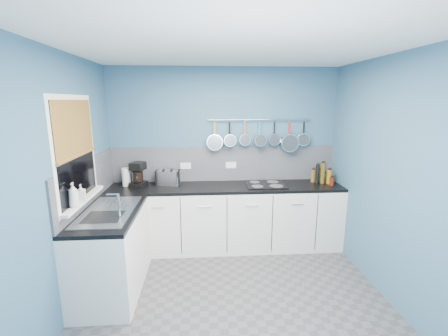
{
  "coord_description": "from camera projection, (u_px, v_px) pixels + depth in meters",
  "views": [
    {
      "loc": [
        -0.3,
        -2.82,
        2.04
      ],
      "look_at": [
        -0.05,
        0.75,
        1.25
      ],
      "focal_mm": 24.45,
      "sensor_mm": 36.0,
      "label": 1
    }
  ],
  "objects": [
    {
      "name": "soap_bottle_a",
      "position": [
        73.0,
        195.0,
        2.88
      ],
      "size": [
        0.1,
        0.1,
        0.24
      ],
      "primitive_type": "imported",
      "rotation": [
        0.0,
        0.0,
        0.12
      ],
      "color": "white",
      "rests_on": "window_sill"
    },
    {
      "name": "floor",
      "position": [
        234.0,
        300.0,
        3.21
      ],
      "size": [
        3.2,
        3.0,
        0.02
      ],
      "primitive_type": "cube",
      "color": "#47474C",
      "rests_on": "ground"
    },
    {
      "name": "condiment_6",
      "position": [
        332.0,
        181.0,
        4.18
      ],
      "size": [
        0.06,
        0.06,
        0.11
      ],
      "primitive_type": "cylinder",
      "color": "#4C190C",
      "rests_on": "worktop_back"
    },
    {
      "name": "paper_towel",
      "position": [
        126.0,
        177.0,
        4.15
      ],
      "size": [
        0.13,
        0.13,
        0.25
      ],
      "primitive_type": "cylinder",
      "rotation": [
        0.0,
        0.0,
        0.17
      ],
      "color": "white",
      "rests_on": "worktop_back"
    },
    {
      "name": "hob",
      "position": [
        265.0,
        184.0,
        4.22
      ],
      "size": [
        0.53,
        0.47,
        0.01
      ],
      "primitive_type": "cube",
      "color": "black",
      "rests_on": "worktop_back"
    },
    {
      "name": "pan_0",
      "position": [
        215.0,
        135.0,
        4.26
      ],
      "size": [
        0.23,
        0.08,
        0.42
      ],
      "primitive_type": null,
      "color": "silver",
      "rests_on": "pot_rail"
    },
    {
      "name": "socket_left",
      "position": [
        186.0,
        166.0,
        4.36
      ],
      "size": [
        0.15,
        0.01,
        0.09
      ],
      "primitive_type": "cube",
      "color": "white",
      "rests_on": "backsplash_back"
    },
    {
      "name": "worktop_back",
      "position": [
        225.0,
        187.0,
        4.18
      ],
      "size": [
        3.2,
        0.6,
        0.04
      ],
      "primitive_type": "cube",
      "color": "black",
      "rests_on": "cabinet_run_back"
    },
    {
      "name": "sink_unit",
      "position": [
        109.0,
        211.0,
        3.21
      ],
      "size": [
        0.5,
        0.95,
        0.01
      ],
      "primitive_type": "cube",
      "color": "silver",
      "rests_on": "worktop_left"
    },
    {
      "name": "condiment_0",
      "position": [
        324.0,
        177.0,
        4.38
      ],
      "size": [
        0.07,
        0.07,
        0.13
      ],
      "primitive_type": "cylinder",
      "color": "#3F721E",
      "rests_on": "worktop_back"
    },
    {
      "name": "socket_right",
      "position": [
        231.0,
        165.0,
        4.4
      ],
      "size": [
        0.15,
        0.01,
        0.09
      ],
      "primitive_type": "cube",
      "color": "white",
      "rests_on": "backsplash_back"
    },
    {
      "name": "window_sill",
      "position": [
        83.0,
        200.0,
        3.17
      ],
      "size": [
        0.1,
        0.98,
        0.03
      ],
      "primitive_type": "cube",
      "color": "white",
      "rests_on": "wall_left"
    },
    {
      "name": "cabinet_run_left",
      "position": [
        112.0,
        252.0,
        3.32
      ],
      "size": [
        0.6,
        1.2,
        0.86
      ],
      "primitive_type": "cube",
      "color": "white",
      "rests_on": "ground"
    },
    {
      "name": "condiment_4",
      "position": [
        323.0,
        173.0,
        4.27
      ],
      "size": [
        0.07,
        0.07,
        0.29
      ],
      "primitive_type": "cylinder",
      "color": "brown",
      "rests_on": "worktop_back"
    },
    {
      "name": "condiment_2",
      "position": [
        313.0,
        176.0,
        4.37
      ],
      "size": [
        0.06,
        0.06,
        0.18
      ],
      "primitive_type": "cylinder",
      "color": "brown",
      "rests_on": "worktop_back"
    },
    {
      "name": "coffee_maker",
      "position": [
        138.0,
        175.0,
        4.12
      ],
      "size": [
        0.24,
        0.25,
        0.33
      ],
      "primitive_type": null,
      "rotation": [
        0.0,
        0.0,
        -0.33
      ],
      "color": "black",
      "rests_on": "worktop_back"
    },
    {
      "name": "wall_left",
      "position": [
        62.0,
        188.0,
        2.83
      ],
      "size": [
        0.02,
        3.0,
        2.5
      ],
      "primitive_type": "cube",
      "color": "#355E7C",
      "rests_on": "ground"
    },
    {
      "name": "pan_6",
      "position": [
        304.0,
        133.0,
        4.34
      ],
      "size": [
        0.18,
        0.06,
        0.37
      ],
      "primitive_type": null,
      "color": "silver",
      "rests_on": "pot_rail"
    },
    {
      "name": "condiment_3",
      "position": [
        329.0,
        177.0,
        4.27
      ],
      "size": [
        0.07,
        0.07,
        0.2
      ],
      "primitive_type": "cylinder",
      "color": "#8C5914",
      "rests_on": "worktop_back"
    },
    {
      "name": "condiment_5",
      "position": [
        317.0,
        174.0,
        4.25
      ],
      "size": [
        0.05,
        0.05,
        0.27
      ],
      "primitive_type": "cylinder",
      "color": "black",
      "rests_on": "worktop_back"
    },
    {
      "name": "pan_1",
      "position": [
        230.0,
        133.0,
        4.27
      ],
      "size": [
        0.18,
        0.11,
        0.37
      ],
      "primitive_type": null,
      "color": "silver",
      "rests_on": "pot_rail"
    },
    {
      "name": "bamboo_blind",
      "position": [
        75.0,
        128.0,
        3.01
      ],
      "size": [
        0.01,
        0.9,
        0.55
      ],
      "primitive_type": "cube",
      "color": "olive",
      "rests_on": "wall_left"
    },
    {
      "name": "pan_2",
      "position": [
        245.0,
        133.0,
        4.28
      ],
      "size": [
        0.17,
        0.09,
        0.36
      ],
      "primitive_type": null,
      "color": "silver",
      "rests_on": "pot_rail"
    },
    {
      "name": "pan_3",
      "position": [
        259.0,
        133.0,
        4.3
      ],
      "size": [
        0.18,
        0.13,
        0.37
      ],
      "primitive_type": null,
      "color": "silver",
      "rests_on": "pot_rail"
    },
    {
      "name": "pot_rail",
      "position": [
        260.0,
        120.0,
        4.27
      ],
      "size": [
        1.45,
        0.02,
        0.02
      ],
      "primitive_type": "cylinder",
      "rotation": [
        0.0,
        1.57,
        0.0
      ],
      "color": "silver",
      "rests_on": "wall_back"
    },
    {
      "name": "pan_5",
      "position": [
        289.0,
        136.0,
        4.33
      ],
      "size": [
        0.26,
        0.12,
        0.45
      ],
      "primitive_type": null,
      "color": "silver",
      "rests_on": "pot_rail"
    },
    {
      "name": "backsplash_left",
      "position": [
        89.0,
        182.0,
        3.43
      ],
      "size": [
        0.02,
        1.8,
        0.5
      ],
      "primitive_type": "cube",
      "color": "slate",
      "rests_on": "wall_left"
    },
    {
      "name": "window_frame",
      "position": [
        76.0,
        151.0,
        3.06
      ],
      "size": [
        0.01,
        1.0,
        1.1
      ],
      "primitive_type": "cube",
      "color": "white",
      "rests_on": "wall_left"
    },
    {
      "name": "condiment_1",
      "position": [
        319.0,
        176.0,
        4.37
      ],
      "size": [
        0.07,
        0.07,
        0.18
      ],
      "primitive_type": "cylinder",
      "color": "#265919",
      "rests_on": "worktop_back"
    },
    {
      "name": "canister",
      "position": [
        177.0,
        181.0,
        4.19
      ],
      "size": [
        0.1,
        0.1,
        0.13
      ],
      "primitive_type": "cylinder",
      "rotation": [
        0.0,
        0.0,
        -0.09
      ],
      "color": "silver",
      "rests_on": "worktop_back"
    },
    {
      "name": "wall_back",
      "position": [
        224.0,
        157.0,
        4.41
      ],
      "size": [
        3.2,
        0.02,
        2.5
      ],
      "primitive_type": "cube",
      "color": "#355E7C",
      "rests_on": "ground"
    },
    {
      "name": "backsplash_back",
      "position": [
        224.0,
        164.0,
        4.41
      ],
      "size": [
        3.2,
        0.02,
        0.5
      ],
      "primitive_type": "cube",
      "color": "slate",
      "rests_on": "wall_back"
    },
    {
      "name": "wall_front",
      "position": [
        267.0,
        269.0,
        1.46
      ],
      "size": [
        3.2,
        0.02,
        2.5
      ],
      "primitive_type": "cube",
      "color": "#355E7C",
      "rests_on": "ground"
    },
    {
      "name": "pan_4",
      "position": [
        274.0,
        133.0,
        4.31
      ],
      "size": [
        0.17,
        0.07,
        0.36
      ],
      "primitive_type": null,
      "color": "silver",
      "rests_on": "pot_rail"
    },
    {
      "name": "mixer_tap",
      "position": [
        119.0,
        205.0,
        3.02
      ],
      "size": [
        0.12,
        0.08,
        0.26
      ],
      "primitive_type": null,
      "color": "silver",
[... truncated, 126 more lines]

